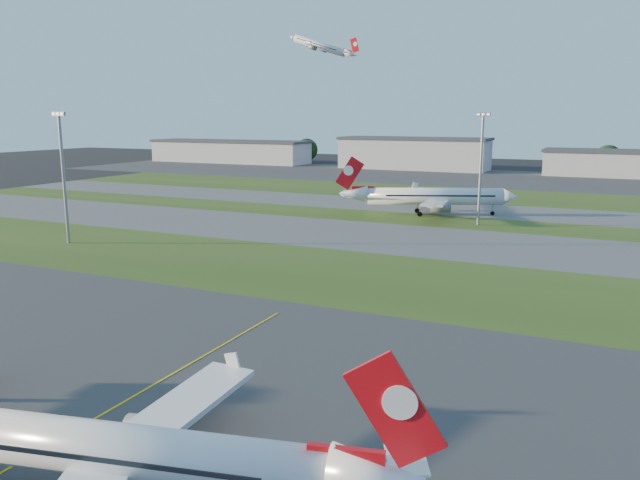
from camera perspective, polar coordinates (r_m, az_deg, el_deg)
The scene contains 20 objects.
ground at distance 61.82m, azimuth -22.20°, elevation -13.42°, with size 700.00×700.00×0.00m, color black.
apron_near at distance 61.82m, azimuth -22.20°, elevation -13.42°, with size 300.00×70.00×0.01m, color #333335.
grass_strip_a at distance 101.96m, azimuth -0.33°, elevation -2.92°, with size 300.00×34.00×0.01m, color #2F4617.
taxiway_a at distance 131.81m, azimuth 5.87°, elevation 0.27°, with size 300.00×32.00×0.01m, color #515154.
grass_strip_b at distance 155.27m, azimuth 8.94°, elevation 1.86°, with size 300.00×18.00×0.01m, color #2F4617.
taxiway_b at distance 176.27m, azimuth 10.96°, elevation 2.90°, with size 300.00×26.00×0.01m, color #515154.
grass_strip_c at distance 208.16m, azimuth 13.23°, elevation 4.05°, with size 300.00×40.00×0.01m, color #2F4617.
apron_far at distance 266.82m, azimuth 15.97°, elevation 5.44°, with size 400.00×80.00×0.01m, color #333335.
yellow_line at distance 58.49m, azimuth -18.75°, elevation -14.62°, with size 0.25×60.00×0.02m, color gold.
airliner_parked at distance 43.96m, azimuth -17.63°, elevation -18.06°, with size 34.18×28.68×10.81m.
airliner_taxiing at distance 162.80m, azimuth 10.29°, elevation 3.91°, with size 40.32×34.26×13.36m.
airliner_departing at distance 289.05m, azimuth 0.01°, elevation 17.33°, with size 32.33×27.41×10.08m.
light_mast_west at distance 132.63m, azimuth -22.44°, elevation 6.01°, with size 3.20×0.70×25.80m.
light_mast_centre at distance 148.17m, azimuth 14.50°, elevation 6.96°, with size 3.20×0.70×25.80m.
hangar_far_west at distance 350.49m, azimuth -8.26°, elevation 8.04°, with size 91.80×23.00×12.20m.
hangar_west at distance 305.56m, azimuth 8.57°, elevation 7.86°, with size 71.40×23.00×15.20m.
tree_far_west at distance 384.20m, azimuth -12.23°, elevation 8.22°, with size 11.00×11.00×12.00m.
tree_west at distance 343.50m, azimuth -1.23°, elevation 8.26°, with size 12.10×12.10×13.20m.
tree_mid_west at distance 310.20m, azimuth 13.62°, elevation 7.39°, with size 9.90×9.90×10.80m.
tree_mid_east at distance 306.76m, azimuth 24.85°, elevation 6.81°, with size 11.55×11.55×12.60m.
Camera 1 is at (42.62, -37.22, 24.91)m, focal length 35.00 mm.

